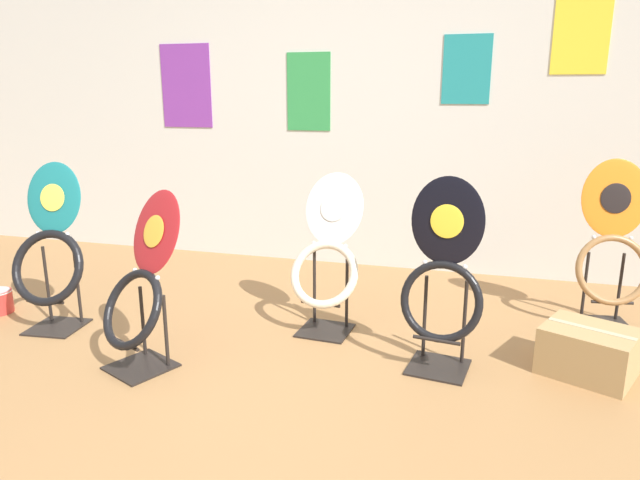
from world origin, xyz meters
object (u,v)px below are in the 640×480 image
toilet_seat_display_jazz_black (443,283)px  toilet_seat_display_orange_sun (612,253)px  toilet_seat_display_white_plain (327,262)px  toilet_seat_display_teal_sax (50,256)px  storage_box (588,351)px  toilet_seat_display_crimson_swirl (141,290)px

toilet_seat_display_jazz_black → toilet_seat_display_orange_sun: bearing=42.7°
toilet_seat_display_white_plain → toilet_seat_display_orange_sun: 1.62m
toilet_seat_display_teal_sax → storage_box: toilet_seat_display_teal_sax is taller
storage_box → toilet_seat_display_white_plain: bearing=172.9°
toilet_seat_display_orange_sun → toilet_seat_display_teal_sax: bearing=-163.6°
toilet_seat_display_crimson_swirl → toilet_seat_display_orange_sun: 2.57m
toilet_seat_display_teal_sax → toilet_seat_display_orange_sun: (3.04, 0.90, 0.00)m
toilet_seat_display_jazz_black → toilet_seat_display_teal_sax: bearing=-177.9°
toilet_seat_display_jazz_black → toilet_seat_display_white_plain: toilet_seat_display_jazz_black is taller
toilet_seat_display_jazz_black → storage_box: 0.78m
toilet_seat_display_teal_sax → toilet_seat_display_orange_sun: bearing=16.4°
toilet_seat_display_orange_sun → storage_box: (-0.19, -0.67, -0.32)m
toilet_seat_display_teal_sax → storage_box: bearing=4.5°
toilet_seat_display_jazz_black → toilet_seat_display_teal_sax: 2.15m
toilet_seat_display_teal_sax → toilet_seat_display_orange_sun: toilet_seat_display_orange_sun is taller
toilet_seat_display_orange_sun → storage_box: toilet_seat_display_orange_sun is taller
toilet_seat_display_jazz_black → toilet_seat_display_orange_sun: size_ratio=0.98×
storage_box → toilet_seat_display_orange_sun: bearing=74.1°
toilet_seat_display_teal_sax → storage_box: (2.84, 0.22, -0.31)m
toilet_seat_display_jazz_black → storage_box: toilet_seat_display_jazz_black is taller
toilet_seat_display_jazz_black → toilet_seat_display_white_plain: bearing=154.7°
toilet_seat_display_jazz_black → toilet_seat_display_crimson_swirl: (-1.40, -0.36, -0.05)m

